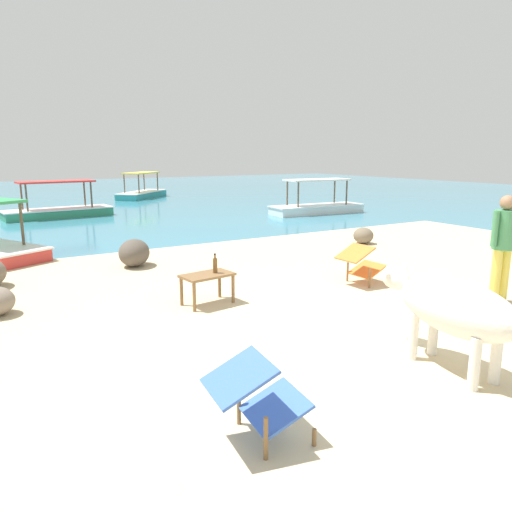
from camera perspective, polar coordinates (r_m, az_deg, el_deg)
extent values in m
cube|color=#CCB78E|center=(6.01, 14.83, -10.16)|extent=(18.00, 14.00, 0.04)
cube|color=teal|center=(26.26, -21.88, 6.29)|extent=(60.00, 36.00, 0.03)
cylinder|color=silver|center=(5.58, 18.13, -8.97)|extent=(0.11, 0.11, 0.53)
cylinder|color=silver|center=(5.79, 20.27, -8.38)|extent=(0.11, 0.11, 0.53)
cylinder|color=silver|center=(5.09, 24.46, -11.56)|extent=(0.11, 0.11, 0.53)
cylinder|color=silver|center=(5.32, 26.54, -10.77)|extent=(0.11, 0.11, 0.53)
ellipsoid|color=silver|center=(5.30, 22.58, -5.60)|extent=(0.65, 1.49, 0.58)
ellipsoid|color=silver|center=(5.87, 16.13, -2.48)|extent=(0.26, 0.40, 0.27)
cone|color=silver|center=(5.76, 15.20, -1.53)|extent=(0.10, 0.10, 0.10)
cone|color=silver|center=(5.93, 17.16, -1.24)|extent=(0.10, 0.10, 0.10)
ellipsoid|color=silver|center=(5.39, 20.79, -2.43)|extent=(0.25, 0.29, 0.19)
cube|color=brown|center=(7.17, -5.80, -2.27)|extent=(0.81, 0.54, 0.04)
cylinder|color=brown|center=(7.55, -4.34, -3.31)|extent=(0.05, 0.05, 0.43)
cylinder|color=brown|center=(7.27, -2.73, -3.91)|extent=(0.05, 0.05, 0.43)
cylinder|color=brown|center=(7.21, -8.81, -4.18)|extent=(0.05, 0.05, 0.43)
cylinder|color=brown|center=(6.91, -7.32, -4.85)|extent=(0.05, 0.05, 0.43)
cylinder|color=brown|center=(7.19, -4.86, -1.15)|extent=(0.07, 0.07, 0.22)
cylinder|color=brown|center=(7.16, -4.88, -0.06)|extent=(0.03, 0.03, 0.06)
cylinder|color=black|center=(7.15, -4.89, 0.24)|extent=(0.03, 0.03, 0.02)
cylinder|color=brown|center=(4.38, 3.23, -17.28)|extent=(0.04, 0.04, 0.14)
cylinder|color=brown|center=(3.99, 6.91, -20.53)|extent=(0.04, 0.04, 0.14)
cylinder|color=brown|center=(4.17, -2.04, -17.24)|extent=(0.04, 0.04, 0.34)
cylinder|color=brown|center=(3.77, 1.17, -20.79)|extent=(0.04, 0.04, 0.34)
cube|color=#3D66C6|center=(4.01, 2.30, -17.43)|extent=(0.49, 0.57, 0.21)
cube|color=#3D66C6|center=(3.74, -2.07, -14.05)|extent=(0.52, 0.57, 0.23)
cylinder|color=brown|center=(8.93, 12.67, -2.11)|extent=(0.04, 0.04, 0.14)
cylinder|color=brown|center=(8.59, 15.16, -2.80)|extent=(0.04, 0.04, 0.14)
cylinder|color=brown|center=(8.62, 10.79, -1.86)|extent=(0.04, 0.04, 0.34)
cylinder|color=brown|center=(8.27, 13.30, -2.56)|extent=(0.04, 0.04, 0.34)
cube|color=orange|center=(8.57, 13.01, -1.55)|extent=(0.46, 0.54, 0.21)
cube|color=orange|center=(8.28, 11.62, 0.35)|extent=(0.49, 0.54, 0.23)
cylinder|color=#DBC64C|center=(8.18, 27.29, -2.03)|extent=(0.14, 0.14, 0.82)
cylinder|color=#DBC64C|center=(8.04, 26.50, -2.18)|extent=(0.14, 0.14, 0.82)
cylinder|color=#428956|center=(7.98, 27.38, 2.77)|extent=(0.32, 0.32, 0.58)
cylinder|color=#428956|center=(7.82, 26.45, 2.91)|extent=(0.09, 0.09, 0.52)
sphere|color=#997051|center=(7.94, 27.66, 5.62)|extent=(0.22, 0.22, 0.22)
ellipsoid|color=brown|center=(9.88, -14.23, 0.37)|extent=(0.89, 0.96, 0.54)
ellipsoid|color=#756651|center=(12.30, 12.59, 2.38)|extent=(0.53, 0.55, 0.41)
cylinder|color=brown|center=(11.36, -25.98, 3.35)|extent=(0.06, 0.06, 0.95)
cube|color=teal|center=(25.50, -13.33, 7.04)|extent=(3.29, 3.36, 0.28)
cube|color=white|center=(25.49, -13.35, 7.40)|extent=(3.38, 3.45, 0.04)
cylinder|color=brown|center=(26.60, -13.11, 8.57)|extent=(0.06, 0.06, 0.95)
cylinder|color=brown|center=(26.27, -11.59, 8.60)|extent=(0.06, 0.06, 0.95)
cylinder|color=brown|center=(24.68, -15.33, 8.21)|extent=(0.06, 0.06, 0.95)
cylinder|color=brown|center=(24.32, -13.71, 8.24)|extent=(0.06, 0.06, 0.95)
cube|color=#EFD14C|center=(25.43, -13.45, 9.55)|extent=(2.42, 2.47, 0.06)
cube|color=white|center=(18.48, 7.20, 5.47)|extent=(3.66, 1.33, 0.28)
cube|color=white|center=(18.47, 7.22, 5.96)|extent=(3.74, 1.38, 0.04)
cylinder|color=brown|center=(17.51, 5.02, 7.17)|extent=(0.06, 0.06, 0.95)
cylinder|color=brown|center=(18.17, 3.72, 7.37)|extent=(0.06, 0.06, 0.95)
cylinder|color=brown|center=(18.75, 10.67, 7.33)|extent=(0.06, 0.06, 0.95)
cylinder|color=brown|center=(19.36, 9.27, 7.53)|extent=(0.06, 0.06, 0.95)
cube|color=silver|center=(18.39, 7.30, 8.93)|extent=(2.57, 1.09, 0.06)
cube|color=#338E66|center=(18.57, -22.33, 4.69)|extent=(3.70, 1.47, 0.28)
cube|color=white|center=(18.55, -22.37, 5.18)|extent=(3.77, 1.54, 0.04)
cylinder|color=brown|center=(17.89, -25.52, 6.16)|extent=(0.06, 0.06, 0.95)
cylinder|color=brown|center=(18.65, -26.00, 6.30)|extent=(0.06, 0.06, 0.95)
cylinder|color=brown|center=(18.44, -18.91, 6.82)|extent=(0.06, 0.06, 0.95)
cylinder|color=brown|center=(19.17, -19.64, 6.95)|extent=(0.06, 0.06, 0.95)
cube|color=red|center=(18.47, -22.61, 8.13)|extent=(2.60, 1.20, 0.06)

